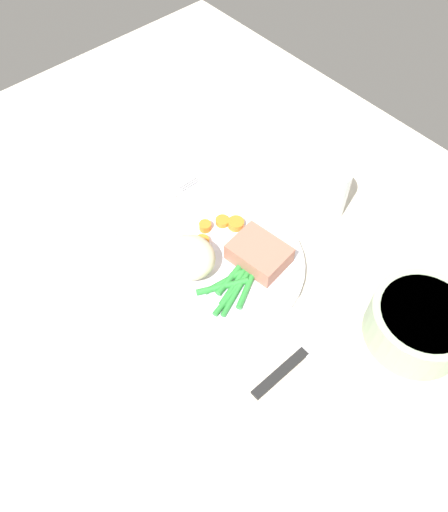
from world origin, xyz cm
name	(u,v)px	position (x,y,z in cm)	size (l,w,h in cm)	color
dining_table	(231,280)	(0.00, 0.00, 1.00)	(120.00, 90.00, 2.00)	beige
dinner_plate	(224,263)	(-1.90, 0.41, 2.80)	(23.55, 23.55, 1.60)	white
meat_portion	(259,254)	(1.28, 4.12, 5.05)	(7.84, 6.04, 2.90)	#A86B56
mashed_potatoes	(190,257)	(-4.02, -3.83, 6.06)	(7.12, 6.68, 4.93)	beige
carrot_slices	(219,228)	(-6.47, 3.50, 4.11)	(4.72, 7.76, 1.19)	orange
green_beans	(234,285)	(2.31, -1.55, 4.00)	(6.29, 10.34, 0.90)	#2D8C38
fork	(158,205)	(-17.33, 0.16, 2.20)	(1.44, 16.60, 0.40)	silver
knife	(309,348)	(15.01, 0.13, 2.20)	(1.70, 20.50, 0.64)	black
water_glass	(326,194)	(0.29, 18.90, 5.79)	(6.86, 6.86, 8.89)	silver
salad_bowl	(420,322)	(22.61, 11.91, 5.32)	(13.11, 13.11, 5.89)	#99B28C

